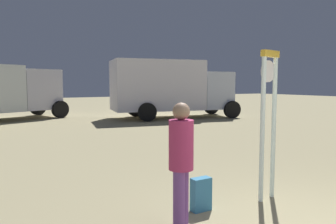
% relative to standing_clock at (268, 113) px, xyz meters
% --- Properties ---
extents(standing_clock, '(0.40, 0.15, 2.32)m').
position_rel_standing_clock_xyz_m(standing_clock, '(0.00, 0.00, 0.00)').
color(standing_clock, white).
rests_on(standing_clock, ground_plane).
extents(person_near_clock, '(0.30, 0.30, 1.59)m').
position_rel_standing_clock_xyz_m(person_near_clock, '(-1.75, -0.24, -0.48)').
color(person_near_clock, '#754491').
rests_on(person_near_clock, ground_plane).
extents(backpack, '(0.29, 0.19, 0.48)m').
position_rel_standing_clock_xyz_m(backpack, '(-1.17, 0.14, -1.13)').
color(backpack, teal).
rests_on(backpack, ground_plane).
extents(box_truck_far, '(6.84, 3.73, 2.99)m').
position_rel_standing_clock_xyz_m(box_truck_far, '(4.71, 11.10, 0.27)').
color(box_truck_far, white).
rests_on(box_truck_far, ground_plane).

